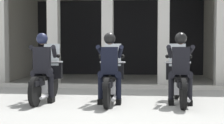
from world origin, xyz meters
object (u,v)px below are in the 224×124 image
motorcycle_center (111,80)px  motorcycle_right (179,81)px  police_officer_left (42,61)px  police_officer_center (110,62)px  motorcycle_left (46,79)px  police_officer_right (180,62)px

motorcycle_center → motorcycle_right: 1.55m
police_officer_left → motorcycle_right: size_ratio=0.78×
police_officer_left → police_officer_center: same height
motorcycle_left → police_officer_left: (-0.00, -0.28, 0.44)m
motorcycle_left → police_officer_left: 0.52m
motorcycle_center → police_officer_center: size_ratio=1.29×
motorcycle_left → motorcycle_center: 1.55m
police_officer_center → motorcycle_right: bearing=14.5°
motorcycle_center → motorcycle_right: (1.55, 0.06, 0.00)m
motorcycle_left → motorcycle_right: size_ratio=1.00×
police_officer_center → police_officer_right: (1.55, 0.06, 0.00)m
motorcycle_right → motorcycle_center: bearing=-178.1°
police_officer_left → motorcycle_center: 1.62m
motorcycle_right → police_officer_right: police_officer_right is taller
police_officer_left → motorcycle_right: bearing=0.8°
motorcycle_left → police_officer_right: size_ratio=1.29×
police_officer_center → motorcycle_right: size_ratio=0.78×
police_officer_center → police_officer_right: same height
motorcycle_left → motorcycle_right: bearing=-4.5°
police_officer_left → motorcycle_left: bearing=85.4°
motorcycle_left → police_officer_right: 3.14m
police_officer_center → motorcycle_right: 1.64m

